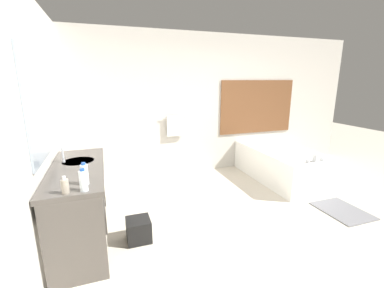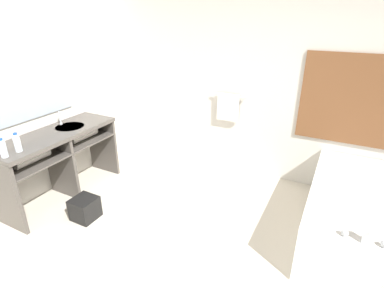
% 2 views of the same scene
% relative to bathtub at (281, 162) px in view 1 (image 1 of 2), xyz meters
% --- Properties ---
extents(ground_plane, '(16.00, 16.00, 0.00)m').
position_rel_bathtub_xyz_m(ground_plane, '(-1.52, -1.29, -0.32)').
color(ground_plane, beige).
rests_on(ground_plane, ground).
extents(wall_back_with_blinds, '(7.40, 0.13, 2.70)m').
position_rel_bathtub_xyz_m(wall_back_with_blinds, '(-1.47, 0.94, 1.03)').
color(wall_back_with_blinds, silver).
rests_on(wall_back_with_blinds, ground_plane).
extents(wall_left_with_mirror, '(0.08, 7.40, 2.70)m').
position_rel_bathtub_xyz_m(wall_left_with_mirror, '(-3.75, -1.28, 1.04)').
color(wall_left_with_mirror, silver).
rests_on(wall_left_with_mirror, ground_plane).
extents(vanity_counter, '(0.57, 1.56, 0.89)m').
position_rel_bathtub_xyz_m(vanity_counter, '(-3.42, -0.81, 0.34)').
color(vanity_counter, '#4C4742').
rests_on(vanity_counter, ground_plane).
extents(sink_faucet, '(0.09, 0.04, 0.18)m').
position_rel_bathtub_xyz_m(sink_faucet, '(-3.58, -0.60, 0.66)').
color(sink_faucet, silver).
rests_on(sink_faucet, vanity_counter).
extents(bathtub, '(0.97, 1.81, 0.70)m').
position_rel_bathtub_xyz_m(bathtub, '(0.00, 0.00, 0.00)').
color(bathtub, white).
rests_on(bathtub, ground_plane).
extents(water_bottle_1, '(0.07, 0.07, 0.21)m').
position_rel_bathtub_xyz_m(water_bottle_1, '(-3.31, -1.38, 0.68)').
color(water_bottle_1, white).
rests_on(water_bottle_1, vanity_counter).
extents(water_bottle_2, '(0.07, 0.07, 0.21)m').
position_rel_bathtub_xyz_m(water_bottle_2, '(-3.31, -1.54, 0.67)').
color(water_bottle_2, white).
rests_on(water_bottle_2, vanity_counter).
extents(soap_dispenser, '(0.06, 0.06, 0.16)m').
position_rel_bathtub_xyz_m(soap_dispenser, '(-3.46, -1.55, 0.64)').
color(soap_dispenser, gray).
rests_on(soap_dispenser, vanity_counter).
extents(waste_bin, '(0.27, 0.27, 0.26)m').
position_rel_bathtub_xyz_m(waste_bin, '(-2.82, -1.09, -0.19)').
color(waste_bin, black).
rests_on(waste_bin, ground_plane).
extents(bath_mat, '(0.56, 0.70, 0.02)m').
position_rel_bathtub_xyz_m(bath_mat, '(0.04, -1.37, -0.31)').
color(bath_mat, slate).
rests_on(bath_mat, ground_plane).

